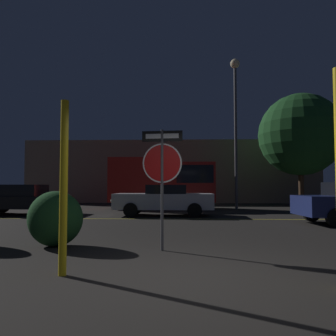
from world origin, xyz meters
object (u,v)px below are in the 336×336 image
at_px(delivery_truck, 164,181).
at_px(tree_0, 300,135).
at_px(hedge_bush_1, 55,219).
at_px(street_lamp, 235,106).
at_px(stop_sign, 162,165).
at_px(passing_car_2, 164,200).
at_px(yellow_pole_left, 64,187).
at_px(passing_car_1, 21,199).

height_order(delivery_truck, tree_0, tree_0).
bearing_deg(hedge_bush_1, delivery_truck, 80.76).
xyz_separation_m(street_lamp, tree_0, (4.41, 2.46, -1.24)).
distance_m(hedge_bush_1, street_lamp, 13.45).
bearing_deg(street_lamp, stop_sign, -106.93).
relative_size(passing_car_2, street_lamp, 0.52).
bearing_deg(passing_car_2, tree_0, -52.09).
distance_m(yellow_pole_left, tree_0, 18.49).
xyz_separation_m(stop_sign, passing_car_1, (-6.79, 7.85, -1.07)).
distance_m(passing_car_2, delivery_truck, 4.21).
bearing_deg(tree_0, street_lamp, -150.88).
xyz_separation_m(passing_car_1, delivery_truck, (6.29, 3.85, 0.91)).
height_order(stop_sign, yellow_pole_left, yellow_pole_left).
bearing_deg(street_lamp, tree_0, 29.12).
relative_size(yellow_pole_left, hedge_bush_1, 2.17).
distance_m(yellow_pole_left, passing_car_2, 9.55).
height_order(street_lamp, tree_0, street_lamp).
distance_m(passing_car_1, tree_0, 16.27).
height_order(yellow_pole_left, delivery_truck, delivery_truck).
bearing_deg(passing_car_1, hedge_bush_1, -150.21).
relative_size(hedge_bush_1, street_lamp, 0.14).
bearing_deg(hedge_bush_1, yellow_pole_left, -66.46).
bearing_deg(stop_sign, street_lamp, 78.76).
bearing_deg(street_lamp, yellow_pole_left, -110.03).
bearing_deg(tree_0, yellow_pole_left, -120.48).
xyz_separation_m(stop_sign, passing_car_2, (-0.33, 7.59, -1.05)).
height_order(yellow_pole_left, hedge_bush_1, yellow_pole_left).
xyz_separation_m(delivery_truck, street_lamp, (3.96, -0.34, 4.12)).
relative_size(stop_sign, yellow_pole_left, 0.95).
xyz_separation_m(stop_sign, hedge_bush_1, (-2.35, 0.36, -1.15)).
distance_m(passing_car_1, street_lamp, 11.94).
xyz_separation_m(passing_car_2, delivery_truck, (-0.18, 4.11, 0.89)).
xyz_separation_m(passing_car_1, tree_0, (14.66, 5.96, 3.79)).
bearing_deg(tree_0, stop_sign, -119.67).
distance_m(delivery_truck, tree_0, 9.10).
bearing_deg(stop_sign, delivery_truck, 98.15).
height_order(passing_car_2, street_lamp, street_lamp).
distance_m(passing_car_1, passing_car_2, 6.47).
bearing_deg(passing_car_2, passing_car_1, 88.40).
bearing_deg(delivery_truck, passing_car_1, -58.38).
xyz_separation_m(hedge_bush_1, street_lamp, (5.81, 11.00, 5.11)).
relative_size(yellow_pole_left, delivery_truck, 0.45).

